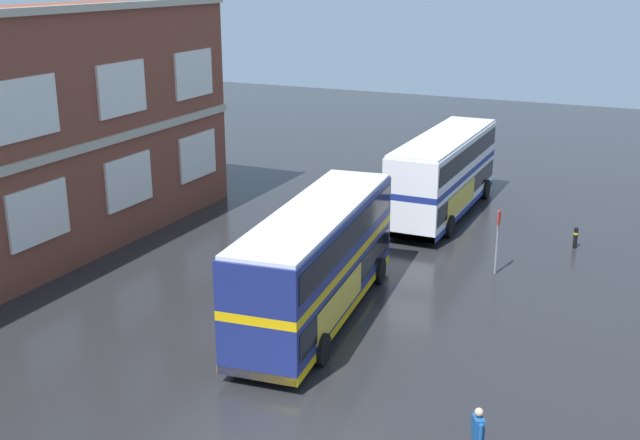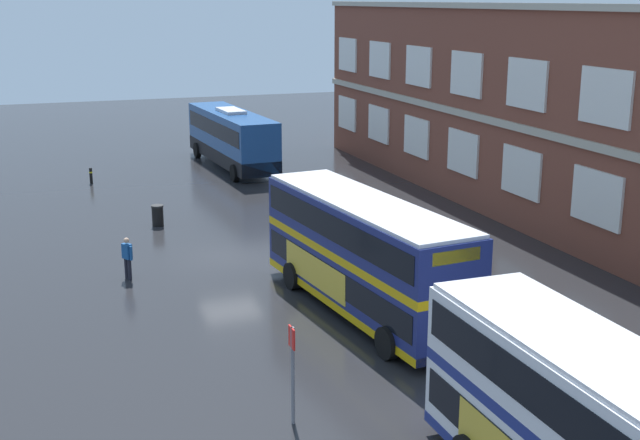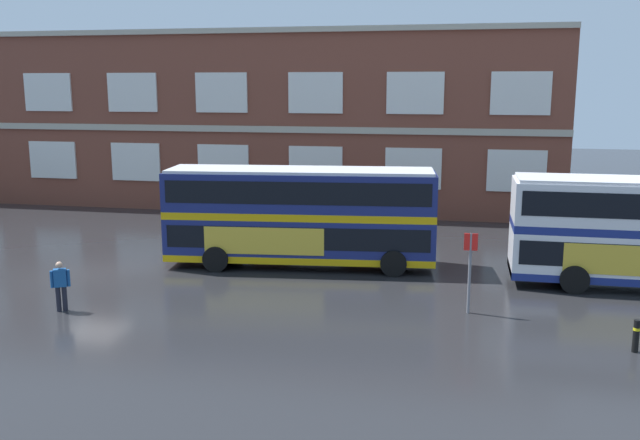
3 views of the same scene
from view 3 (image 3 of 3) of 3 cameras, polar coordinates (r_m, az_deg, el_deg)
The scene contains 6 objects.
ground_plane at distance 30.97m, azimuth -16.55°, elevation -3.26°, with size 120.00×120.00×0.00m, color #232326.
brick_terminal_building at distance 45.50m, azimuth -9.66°, elevation 8.06°, with size 44.24×8.19×10.58m.
double_decker_near at distance 28.51m, azimuth -1.63°, elevation 0.41°, with size 11.21×3.75×4.07m.
waiting_passenger at distance 24.59m, azimuth -20.62°, elevation -4.97°, with size 0.61×0.40×1.70m.
bus_stand_flag at distance 23.16m, azimuth 12.26°, elevation -3.67°, with size 0.44×0.10×2.70m.
safety_bollard_east at distance 21.65m, azimuth 24.63°, elevation -8.66°, with size 0.19×0.19×0.95m.
Camera 3 is at (14.43, -24.38, 7.44)m, focal length 38.79 mm.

